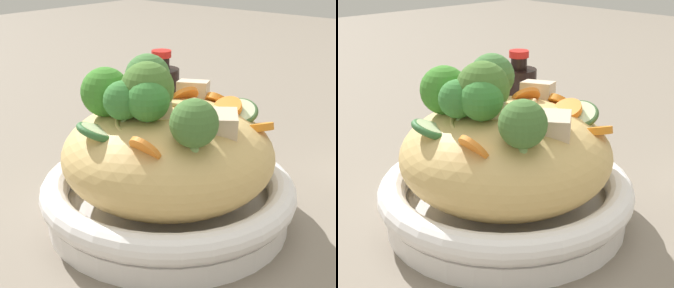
% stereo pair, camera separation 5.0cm
% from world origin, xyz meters
% --- Properties ---
extents(ground_plane, '(3.00, 3.00, 0.00)m').
position_xyz_m(ground_plane, '(0.00, 0.00, 0.00)').
color(ground_plane, slate).
extents(serving_bowl, '(0.26, 0.26, 0.05)m').
position_xyz_m(serving_bowl, '(0.00, 0.00, 0.03)').
color(serving_bowl, white).
rests_on(serving_bowl, ground_plane).
extents(noodle_heap, '(0.21, 0.21, 0.11)m').
position_xyz_m(noodle_heap, '(0.00, 0.00, 0.07)').
color(noodle_heap, tan).
rests_on(noodle_heap, serving_bowl).
extents(broccoli_florets, '(0.13, 0.17, 0.07)m').
position_xyz_m(broccoli_florets, '(0.02, -0.01, 0.14)').
color(broccoli_florets, '#9AC374').
rests_on(broccoli_florets, serving_bowl).
extents(carrot_coins, '(0.16, 0.11, 0.04)m').
position_xyz_m(carrot_coins, '(-0.03, 0.03, 0.11)').
color(carrot_coins, orange).
rests_on(carrot_coins, serving_bowl).
extents(zucchini_slices, '(0.18, 0.12, 0.04)m').
position_xyz_m(zucchini_slices, '(0.01, -0.01, 0.12)').
color(zucchini_slices, beige).
rests_on(zucchini_slices, serving_bowl).
extents(chicken_chunks, '(0.13, 0.13, 0.04)m').
position_xyz_m(chicken_chunks, '(-0.03, 0.01, 0.12)').
color(chicken_chunks, beige).
rests_on(chicken_chunks, serving_bowl).
extents(soy_sauce_bottle, '(0.05, 0.05, 0.12)m').
position_xyz_m(soy_sauce_bottle, '(-0.19, -0.18, 0.05)').
color(soy_sauce_bottle, black).
rests_on(soy_sauce_bottle, ground_plane).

